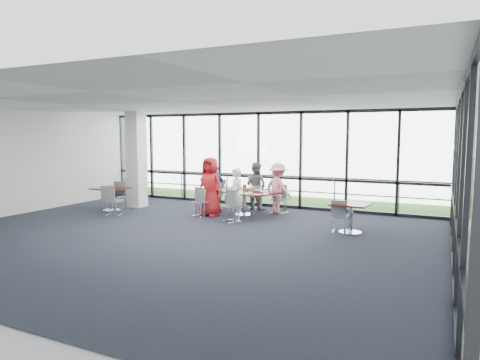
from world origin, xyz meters
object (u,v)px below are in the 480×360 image
at_px(diner_near_right, 236,195).
at_px(chair_spare_r, 341,217).
at_px(chair_spare_lb, 115,197).
at_px(chair_main_fr, 280,199).
at_px(chair_spare_la, 114,201).
at_px(diner_near_left, 210,187).
at_px(chair_main_nr, 231,206).
at_px(diner_end, 215,187).
at_px(chair_main_nl, 201,202).
at_px(structural_column, 136,160).
at_px(side_table_left, 111,191).
at_px(side_table_right, 351,208).
at_px(main_table, 244,194).
at_px(chair_main_end, 214,195).
at_px(diner_far_right, 278,188).
at_px(chair_main_fl, 257,196).
at_px(diner_far_left, 256,186).

height_order(diner_near_right, chair_spare_r, diner_near_right).
height_order(chair_spare_lb, chair_spare_r, chair_spare_lb).
xyz_separation_m(chair_main_fr, chair_spare_la, (-4.38, -2.55, 0.02)).
distance_m(diner_near_left, chair_main_nr, 1.21).
height_order(diner_end, chair_main_nl, diner_end).
bearing_deg(structural_column, side_table_left, -104.74).
height_order(diner_end, chair_spare_lb, diner_end).
height_order(side_table_right, chair_spare_r, chair_spare_r).
bearing_deg(main_table, chair_main_nl, -120.22).
bearing_deg(chair_main_end, chair_main_nr, 78.49).
relative_size(chair_main_nl, chair_spare_r, 1.09).
height_order(chair_main_end, chair_spare_r, chair_main_end).
relative_size(diner_near_right, chair_main_nl, 1.72).
bearing_deg(chair_spare_r, chair_main_fr, 134.66).
relative_size(side_table_left, diner_end, 0.69).
distance_m(diner_near_right, chair_main_nl, 1.30).
bearing_deg(diner_near_right, chair_main_nl, -152.06).
distance_m(diner_far_right, chair_main_fl, 1.02).
bearing_deg(side_table_right, chair_main_nr, -178.24).
bearing_deg(chair_spare_lb, main_table, -178.20).
bearing_deg(diner_far_left, diner_near_right, 111.18).
height_order(diner_near_right, diner_far_left, diner_far_left).
relative_size(main_table, side_table_left, 2.34).
bearing_deg(structural_column, chair_main_nl, -11.49).
height_order(chair_main_fl, chair_spare_r, chair_main_fl).
xyz_separation_m(diner_far_right, chair_main_end, (-2.21, -0.11, -0.32)).
bearing_deg(chair_main_end, chair_main_fl, 148.14).
bearing_deg(diner_near_left, chair_main_end, 123.41).
height_order(side_table_left, chair_spare_la, chair_spare_la).
bearing_deg(chair_spare_r, diner_end, 154.57).
bearing_deg(diner_end, diner_near_left, 32.72).
distance_m(main_table, diner_near_left, 1.05).
height_order(diner_near_left, chair_main_nr, diner_near_left).
xyz_separation_m(main_table, diner_near_left, (-0.87, -0.55, 0.24)).
xyz_separation_m(chair_main_nl, chair_main_nr, (1.16, -0.34, 0.02)).
bearing_deg(chair_main_nl, diner_far_left, 81.54).
bearing_deg(chair_spare_lb, side_table_right, 167.49).
xyz_separation_m(diner_far_left, chair_spare_lb, (-4.01, -2.15, -0.32)).
distance_m(diner_far_right, chair_spare_la, 5.00).
bearing_deg(chair_spare_la, structural_column, 83.25).
height_order(diner_end, chair_main_fl, diner_end).
distance_m(chair_main_nl, chair_spare_la, 2.67).
bearing_deg(chair_spare_lb, chair_main_nl, 172.70).
height_order(diner_near_left, chair_main_nl, diner_near_left).
bearing_deg(diner_far_left, chair_main_nr, 108.31).
distance_m(main_table, chair_spare_r, 3.34).
bearing_deg(diner_far_left, chair_main_fl, -110.49).
distance_m(structural_column, chair_spare_lb, 1.46).
height_order(diner_near_right, chair_main_nl, diner_near_right).
relative_size(diner_far_left, chair_main_nl, 1.76).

